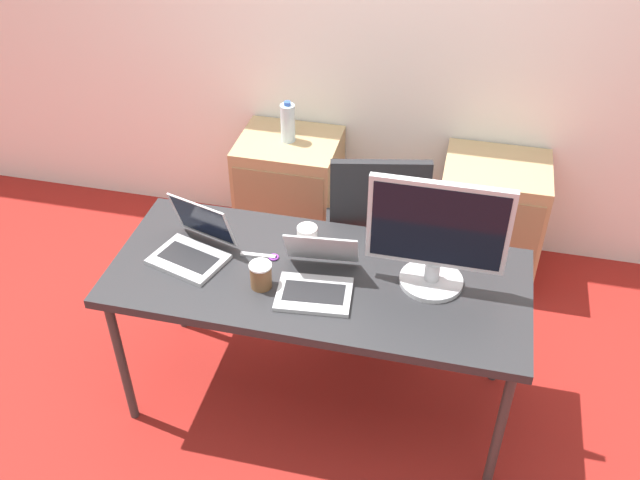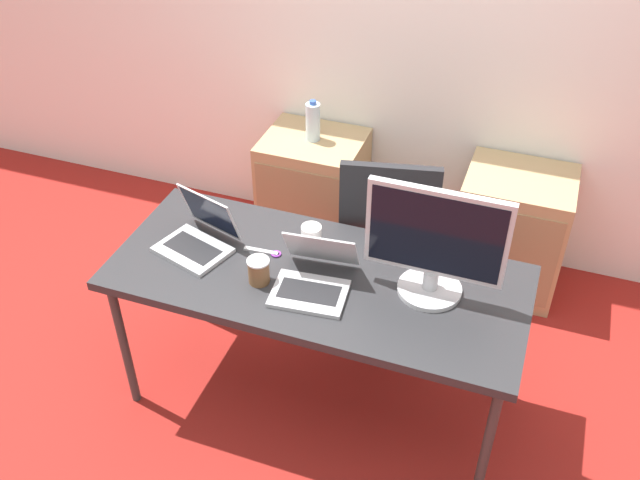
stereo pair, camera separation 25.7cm
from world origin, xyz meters
The scene contains 13 objects.
ground_plane centered at (0.00, 0.00, 0.00)m, with size 14.00×14.00×0.00m, color maroon.
wall_back centered at (0.00, 1.40, 1.30)m, with size 10.00×0.05×2.60m.
desk centered at (0.00, 0.00, 0.70)m, with size 1.71×0.73×0.76m.
office_chair centered at (0.13, 0.64, 0.38)m, with size 0.57×0.61×1.04m.
cabinet_left centered at (-0.43, 1.13, 0.34)m, with size 0.55×0.46×0.69m.
cabinet_right centered at (0.70, 1.13, 0.34)m, with size 0.55×0.46×0.69m.
water_bottle centered at (-0.43, 1.13, 0.80)m, with size 0.08×0.08×0.23m.
laptop_left centered at (0.01, -0.08, 0.80)m, with size 0.31×0.35×0.21m.
laptop_right centered at (-0.54, 0.01, 0.80)m, with size 0.35×0.36×0.23m.
monitor centered at (0.45, 0.05, 0.99)m, with size 0.54×0.26×0.48m.
coffee_cup_white centered at (-0.09, 0.17, 0.81)m, with size 0.09×0.09×0.10m.
coffee_cup_brown centered at (-0.20, -0.12, 0.81)m, with size 0.09×0.09×0.11m.
scissors centered at (-0.25, 0.06, 0.76)m, with size 0.17×0.05×0.01m.
Camera 1 is at (0.51, -2.14, 2.65)m, focal length 40.00 mm.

